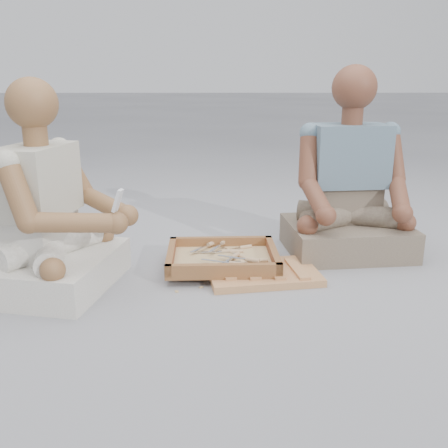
{
  "coord_description": "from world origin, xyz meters",
  "views": [
    {
      "loc": [
        -0.12,
        -2.06,
        0.96
      ],
      "look_at": [
        -0.09,
        0.16,
        0.3
      ],
      "focal_mm": 40.0,
      "sensor_mm": 36.0,
      "label": 1
    }
  ],
  "objects_px": {
    "tool_tray": "(222,258)",
    "carved_panel": "(263,273)",
    "companion": "(349,193)",
    "craftsman": "(52,220)"
  },
  "relations": [
    {
      "from": "tool_tray",
      "to": "carved_panel",
      "type": "bearing_deg",
      "value": -26.57
    },
    {
      "from": "craftsman",
      "to": "companion",
      "type": "height_order",
      "value": "companion"
    },
    {
      "from": "companion",
      "to": "carved_panel",
      "type": "bearing_deg",
      "value": 31.27
    },
    {
      "from": "craftsman",
      "to": "companion",
      "type": "relative_size",
      "value": 0.94
    },
    {
      "from": "tool_tray",
      "to": "companion",
      "type": "distance_m",
      "value": 0.81
    },
    {
      "from": "craftsman",
      "to": "companion",
      "type": "bearing_deg",
      "value": 119.55
    },
    {
      "from": "companion",
      "to": "craftsman",
      "type": "bearing_deg",
      "value": 12.17
    },
    {
      "from": "tool_tray",
      "to": "craftsman",
      "type": "xyz_separation_m",
      "value": [
        -0.78,
        -0.2,
        0.27
      ]
    },
    {
      "from": "carved_panel",
      "to": "tool_tray",
      "type": "height_order",
      "value": "tool_tray"
    },
    {
      "from": "craftsman",
      "to": "companion",
      "type": "xyz_separation_m",
      "value": [
        1.49,
        0.48,
        0.01
      ]
    }
  ]
}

